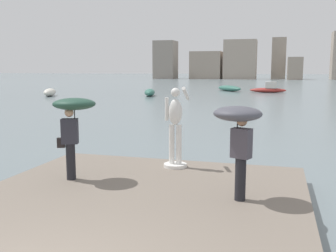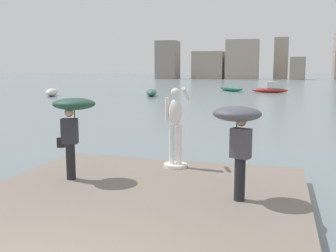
# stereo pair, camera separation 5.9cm
# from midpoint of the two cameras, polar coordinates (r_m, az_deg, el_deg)

# --- Properties ---
(ground_plane) EXTENTS (400.00, 400.00, 0.00)m
(ground_plane) POSITION_cam_midpoint_polar(r_m,az_deg,el_deg) (43.69, 12.12, 4.17)
(ground_plane) COLOR slate
(pier) EXTENTS (7.01, 10.34, 0.40)m
(pier) POSITION_cam_midpoint_polar(r_m,az_deg,el_deg) (6.93, -10.04, -16.05)
(pier) COLOR slate
(pier) RESTS_ON ground
(statue_white_figure) EXTENTS (0.62, 0.87, 2.18)m
(statue_white_figure) POSITION_cam_midpoint_polar(r_m,az_deg,el_deg) (10.50, 0.93, -0.46)
(statue_white_figure) COLOR white
(statue_white_figure) RESTS_ON pier
(onlooker_left) EXTENTS (1.28, 1.28, 1.99)m
(onlooker_left) POSITION_cam_midpoint_polar(r_m,az_deg,el_deg) (9.53, -13.89, 1.64)
(onlooker_left) COLOR black
(onlooker_left) RESTS_ON pier
(onlooker_right) EXTENTS (1.27, 1.27, 1.92)m
(onlooker_right) POSITION_cam_midpoint_polar(r_m,az_deg,el_deg) (7.92, 10.07, 0.13)
(onlooker_right) COLOR black
(onlooker_right) RESTS_ON pier
(boat_near) EXTENTS (2.24, 3.64, 0.87)m
(boat_near) POSITION_cam_midpoint_polar(r_m,az_deg,el_deg) (45.94, -16.92, 4.73)
(boat_near) COLOR silver
(boat_near) RESTS_ON ground
(boat_mid) EXTENTS (4.64, 1.46, 1.38)m
(boat_mid) POSITION_cam_midpoint_polar(r_m,az_deg,el_deg) (52.32, 14.45, 5.26)
(boat_mid) COLOR #9E2D28
(boat_mid) RESTS_ON ground
(boat_far) EXTENTS (2.21, 3.94, 0.80)m
(boat_far) POSITION_cam_midpoint_polar(r_m,az_deg,el_deg) (44.39, -2.74, 4.93)
(boat_far) COLOR #336B5B
(boat_far) RESTS_ON ground
(boat_rightward) EXTENTS (4.49, 5.13, 0.76)m
(boat_rightward) POSITION_cam_midpoint_polar(r_m,az_deg,el_deg) (54.89, 8.90, 5.47)
(boat_rightward) COLOR #336B5B
(boat_rightward) RESTS_ON ground
(distant_skyline) EXTENTS (75.59, 12.12, 13.59)m
(distant_skyline) POSITION_cam_midpoint_polar(r_m,az_deg,el_deg) (121.08, 12.07, 9.19)
(distant_skyline) COLOR gray
(distant_skyline) RESTS_ON ground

